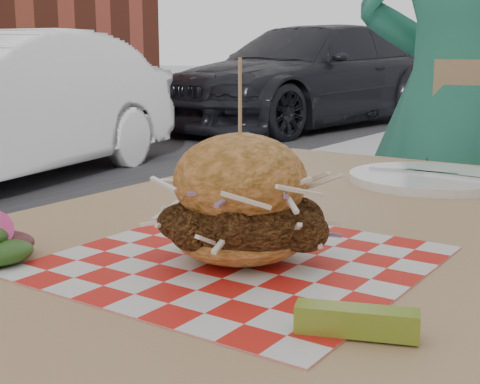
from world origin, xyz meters
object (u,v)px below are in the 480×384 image
(diner, at_px, (455,104))
(sandwich, at_px, (240,206))
(patio_table, at_px, (327,288))
(car_dark, at_px, (307,76))

(diner, bearing_deg, sandwich, 102.66)
(patio_table, distance_m, sandwich, 0.22)
(diner, relative_size, patio_table, 1.39)
(car_dark, distance_m, sandwich, 8.30)
(car_dark, xyz_separation_m, sandwich, (3.93, -7.30, 0.14))
(car_dark, bearing_deg, sandwich, -52.89)
(patio_table, height_order, sandwich, sandwich)
(diner, height_order, patio_table, diner)
(car_dark, distance_m, patio_table, 8.15)
(patio_table, xyz_separation_m, sandwich, (-0.02, -0.17, 0.14))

